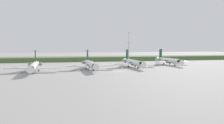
# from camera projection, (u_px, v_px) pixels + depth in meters

# --- Properties ---
(ground_plane) EXTENTS (500.00, 500.00, 0.00)m
(ground_plane) POSITION_uv_depth(u_px,v_px,m) (106.00, 66.00, 133.59)
(ground_plane) COLOR #9E9B96
(grass_berm) EXTENTS (320.00, 20.00, 2.98)m
(grass_berm) POSITION_uv_depth(u_px,v_px,m) (93.00, 59.00, 177.37)
(grass_berm) COLOR #597542
(grass_berm) RESTS_ON ground
(regional_jet_nearest) EXTENTS (22.81, 31.00, 9.00)m
(regional_jet_nearest) POSITION_uv_depth(u_px,v_px,m) (34.00, 66.00, 101.51)
(regional_jet_nearest) COLOR white
(regional_jet_nearest) RESTS_ON ground
(regional_jet_second) EXTENTS (22.81, 31.00, 9.00)m
(regional_jet_second) POSITION_uv_depth(u_px,v_px,m) (90.00, 64.00, 112.38)
(regional_jet_second) COLOR white
(regional_jet_second) RESTS_ON ground
(regional_jet_third) EXTENTS (22.81, 31.00, 9.00)m
(regional_jet_third) POSITION_uv_depth(u_px,v_px,m) (133.00, 62.00, 124.31)
(regional_jet_third) COLOR white
(regional_jet_third) RESTS_ON ground
(regional_jet_fourth) EXTENTS (22.81, 31.00, 9.00)m
(regional_jet_fourth) POSITION_uv_depth(u_px,v_px,m) (168.00, 60.00, 139.47)
(regional_jet_fourth) COLOR white
(regional_jet_fourth) RESTS_ON ground
(antenna_mast) EXTENTS (4.40, 0.50, 19.94)m
(antenna_mast) POSITION_uv_depth(u_px,v_px,m) (129.00, 50.00, 162.25)
(antenna_mast) COLOR #B2B2B7
(antenna_mast) RESTS_ON ground
(safety_cone_front_marker) EXTENTS (0.44, 0.44, 0.55)m
(safety_cone_front_marker) POSITION_uv_depth(u_px,v_px,m) (178.00, 67.00, 122.85)
(safety_cone_front_marker) COLOR orange
(safety_cone_front_marker) RESTS_ON ground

